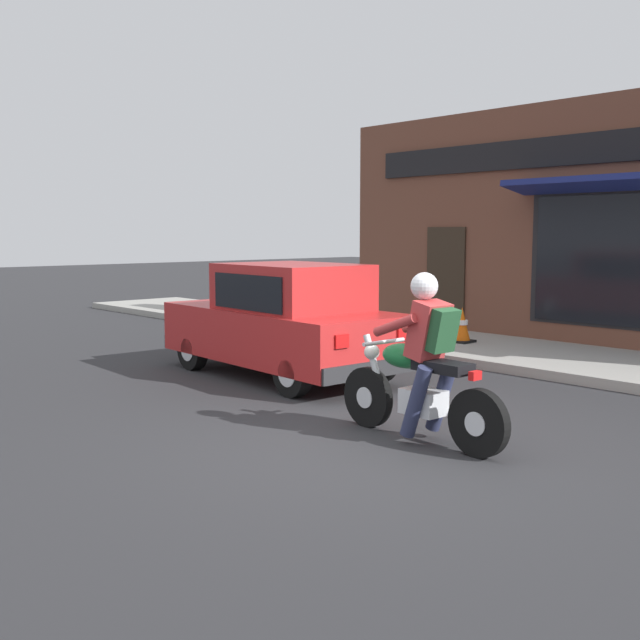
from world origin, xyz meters
The scene contains 6 objects.
ground_plane centered at (0.00, 0.00, 0.00)m, with size 80.00×80.00×0.00m, color #2B2B2D.
sidewalk_curb centered at (5.33, 3.00, 0.07)m, with size 2.60×22.00×0.14m, color #9E9B93.
storefront_building centered at (6.86, 1.36, 2.11)m, with size 1.25×10.39×4.20m.
motorcycle_with_rider centered at (0.47, -0.22, 0.68)m, with size 0.56×2.02×1.62m.
car_hatchback centered at (1.61, 3.17, 0.77)m, with size 1.85×3.86×1.57m.
traffic_cone centered at (5.33, 2.90, 0.43)m, with size 0.36×0.36×0.60m.
Camera 1 is at (-4.98, -4.70, 1.98)m, focal length 42.00 mm.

